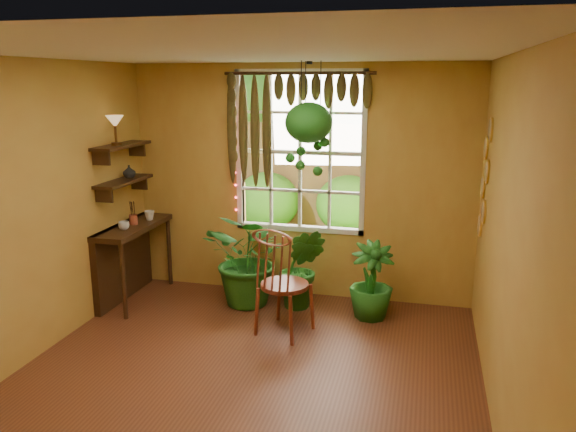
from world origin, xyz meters
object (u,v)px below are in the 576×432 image
at_px(potted_plant_left, 251,259).
at_px(potted_plant_mid, 302,268).
at_px(windsor_chair, 283,299).
at_px(counter_ledge, 126,253).
at_px(hanging_basket, 309,129).

bearing_deg(potted_plant_left, potted_plant_mid, 4.53).
bearing_deg(potted_plant_mid, potted_plant_left, -175.47).
bearing_deg(potted_plant_mid, windsor_chair, -93.09).
distance_m(counter_ledge, potted_plant_left, 1.47).
distance_m(windsor_chair, hanging_basket, 1.80).
xyz_separation_m(counter_ledge, potted_plant_mid, (2.04, 0.21, -0.08)).
height_order(windsor_chair, hanging_basket, hanging_basket).
xyz_separation_m(windsor_chair, potted_plant_left, (-0.54, 0.65, 0.17)).
relative_size(counter_ledge, hanging_basket, 1.01).
bearing_deg(windsor_chair, hanging_basket, 100.85).
height_order(potted_plant_left, hanging_basket, hanging_basket).
bearing_deg(hanging_basket, windsor_chair, -97.17).
xyz_separation_m(counter_ledge, windsor_chair, (2.00, -0.49, -0.18)).
bearing_deg(windsor_chair, potted_plant_mid, 104.93).
relative_size(potted_plant_left, potted_plant_mid, 1.17).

